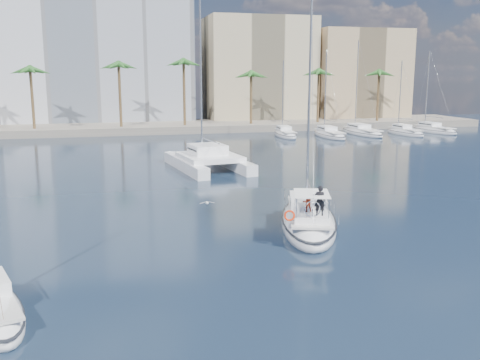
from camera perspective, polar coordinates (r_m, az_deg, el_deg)
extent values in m
plane|color=black|center=(33.50, -1.84, -5.41)|extent=(160.00, 160.00, 0.00)
cube|color=gray|center=(93.06, -9.80, 5.57)|extent=(120.00, 14.00, 1.20)
cube|color=silver|center=(104.60, -17.32, 13.20)|extent=(42.00, 16.00, 28.00)
cube|color=tan|center=(105.36, 1.89, 11.50)|extent=(20.00, 14.00, 20.00)
cube|color=tan|center=(110.67, 12.37, 10.72)|extent=(18.00, 12.00, 18.00)
cylinder|color=brown|center=(88.74, -9.71, 8.31)|extent=(0.44, 0.44, 10.50)
sphere|color=#295F23|center=(88.64, -9.82, 11.70)|extent=(3.60, 3.60, 3.60)
cylinder|color=brown|center=(97.39, 10.89, 8.52)|extent=(0.44, 0.44, 10.50)
sphere|color=#295F23|center=(97.30, 11.00, 11.61)|extent=(3.60, 3.60, 3.60)
ellipsoid|color=white|center=(34.25, 7.29, -4.56)|extent=(6.45, 11.13, 2.20)
ellipsoid|color=black|center=(34.16, 7.31, -4.06)|extent=(6.51, 11.24, 0.18)
cube|color=silver|center=(33.83, 7.35, -3.30)|extent=(4.71, 8.31, 0.12)
cube|color=white|center=(34.93, 7.24, -2.22)|extent=(3.22, 4.00, 0.60)
cube|color=black|center=(34.93, 7.25, -2.19)|extent=(3.12, 3.61, 0.14)
cylinder|color=#B7BABF|center=(35.23, 7.40, 8.84)|extent=(0.15, 0.15, 13.91)
cylinder|color=#B7BABF|center=(33.77, 7.38, -0.60)|extent=(1.41, 4.11, 0.11)
cube|color=white|center=(31.80, 7.58, -3.80)|extent=(2.73, 3.14, 0.36)
cube|color=white|center=(31.38, 7.65, -1.43)|extent=(2.73, 3.14, 0.04)
torus|color=silver|center=(30.65, 7.73, -3.09)|extent=(0.93, 0.35, 0.96)
torus|color=#F8320D|center=(30.27, 5.31, -3.80)|extent=(0.66, 0.38, 0.64)
imported|color=black|center=(31.01, 8.50, -2.19)|extent=(0.74, 0.59, 1.76)
imported|color=#9F2E18|center=(31.87, 7.20, -2.36)|extent=(0.61, 0.51, 1.15)
cube|color=white|center=(54.38, -5.87, 1.63)|extent=(2.95, 12.07, 1.10)
cube|color=white|center=(55.91, -1.14, 1.95)|extent=(2.95, 12.07, 1.10)
cube|color=white|center=(54.42, -3.27, 2.48)|extent=(6.32, 7.33, 0.50)
cube|color=white|center=(54.88, -3.49, 3.29)|extent=(3.80, 4.05, 1.00)
cube|color=black|center=(54.87, -3.49, 3.34)|extent=(3.75, 3.58, 0.18)
cylinder|color=#B7BABF|center=(56.05, -4.19, 11.15)|extent=(0.18, 0.18, 16.03)
ellipsoid|color=silver|center=(37.02, -3.53, -2.45)|extent=(0.21, 0.41, 0.19)
sphere|color=silver|center=(37.21, -3.58, -2.35)|extent=(0.11, 0.11, 0.11)
cube|color=gray|center=(36.97, -3.97, -2.43)|extent=(0.47, 0.17, 0.11)
cube|color=gray|center=(37.07, -3.09, -2.38)|extent=(0.47, 0.17, 0.11)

